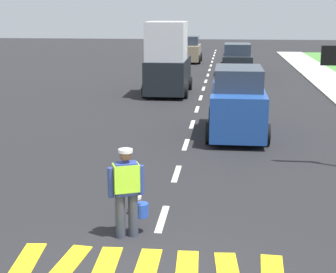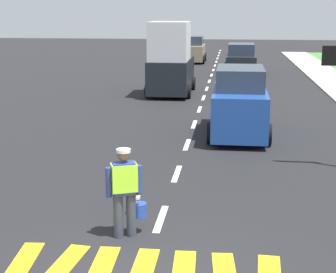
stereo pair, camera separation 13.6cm
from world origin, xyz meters
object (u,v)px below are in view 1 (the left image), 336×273
at_px(delivery_truck, 168,62).
at_px(car_oncoming_third, 189,50).
at_px(car_outgoing_ahead, 238,104).
at_px(car_outgoing_far, 237,60).
at_px(road_worker, 127,188).
at_px(traffic_cone_near, 137,199).

height_order(delivery_truck, car_oncoming_third, delivery_truck).
bearing_deg(delivery_truck, car_outgoing_ahead, -68.79).
distance_m(delivery_truck, car_outgoing_ahead, 9.05).
relative_size(car_outgoing_ahead, car_outgoing_far, 1.02).
relative_size(delivery_truck, car_outgoing_ahead, 1.05).
relative_size(road_worker, delivery_truck, 0.36).
height_order(road_worker, traffic_cone_near, road_worker).
distance_m(traffic_cone_near, car_oncoming_third, 32.02).
xyz_separation_m(traffic_cone_near, car_oncoming_third, (-1.28, 31.99, 0.69)).
relative_size(road_worker, car_outgoing_far, 0.39).
bearing_deg(delivery_truck, car_oncoming_third, 90.64).
height_order(car_outgoing_ahead, car_oncoming_third, car_outgoing_ahead).
distance_m(car_outgoing_far, car_oncoming_third, 8.75).
xyz_separation_m(traffic_cone_near, car_outgoing_ahead, (2.17, 7.20, 0.79)).
bearing_deg(traffic_cone_near, delivery_truck, 94.01).
relative_size(traffic_cone_near, delivery_truck, 0.12).
distance_m(car_outgoing_ahead, car_oncoming_third, 25.02).
height_order(road_worker, delivery_truck, delivery_truck).
bearing_deg(road_worker, car_outgoing_ahead, 75.92).
relative_size(car_outgoing_far, car_oncoming_third, 1.09).
xyz_separation_m(road_worker, car_oncoming_third, (-1.33, 33.23, 0.03)).
distance_m(road_worker, car_oncoming_third, 33.25).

